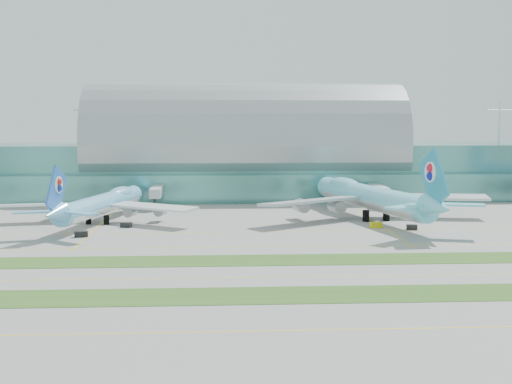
{
  "coord_description": "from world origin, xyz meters",
  "views": [
    {
      "loc": [
        -11.5,
        -144.44,
        29.29
      ],
      "look_at": [
        0.0,
        55.0,
        9.0
      ],
      "focal_mm": 50.0,
      "sensor_mm": 36.0,
      "label": 1
    }
  ],
  "objects": [
    {
      "name": "ground",
      "position": [
        0.0,
        0.0,
        0.0
      ],
      "size": [
        700.0,
        700.0,
        0.0
      ],
      "primitive_type": "plane",
      "color": "gray",
      "rests_on": "ground"
    },
    {
      "name": "terminal",
      "position": [
        0.01,
        128.79,
        14.23
      ],
      "size": [
        340.0,
        69.1,
        36.0
      ],
      "color": "#3D7A75",
      "rests_on": "ground"
    },
    {
      "name": "grass_strip_near",
      "position": [
        0.0,
        -28.0,
        0.04
      ],
      "size": [
        420.0,
        12.0,
        0.08
      ],
      "primitive_type": "cube",
      "color": "#2D591E",
      "rests_on": "ground"
    },
    {
      "name": "grass_strip_far",
      "position": [
        0.0,
        2.0,
        0.04
      ],
      "size": [
        420.0,
        12.0,
        0.08
      ],
      "primitive_type": "cube",
      "color": "#2D591E",
      "rests_on": "ground"
    },
    {
      "name": "taxiline_a",
      "position": [
        0.0,
        -48.0,
        0.01
      ],
      "size": [
        420.0,
        0.35,
        0.01
      ],
      "primitive_type": "cube",
      "color": "yellow",
      "rests_on": "ground"
    },
    {
      "name": "taxiline_b",
      "position": [
        0.0,
        -14.0,
        0.01
      ],
      "size": [
        420.0,
        0.35,
        0.01
      ],
      "primitive_type": "cube",
      "color": "yellow",
      "rests_on": "ground"
    },
    {
      "name": "taxiline_c",
      "position": [
        0.0,
        18.0,
        0.01
      ],
      "size": [
        420.0,
        0.35,
        0.01
      ],
      "primitive_type": "cube",
      "color": "yellow",
      "rests_on": "ground"
    },
    {
      "name": "taxiline_d",
      "position": [
        0.0,
        40.0,
        0.01
      ],
      "size": [
        420.0,
        0.35,
        0.01
      ],
      "primitive_type": "cube",
      "color": "yellow",
      "rests_on": "ground"
    },
    {
      "name": "airliner_b",
      "position": [
        -43.8,
        59.96,
        5.7
      ],
      "size": [
        57.71,
        66.48,
        18.47
      ],
      "rotation": [
        0.0,
        0.0,
        -0.22
      ],
      "color": "#6BBDEC",
      "rests_on": "ground"
    },
    {
      "name": "airliner_c",
      "position": [
        34.08,
        62.75,
        6.97
      ],
      "size": [
        70.51,
        81.27,
        22.61
      ],
      "rotation": [
        0.0,
        0.0,
        0.23
      ],
      "color": "#6FDDF5",
      "rests_on": "ground"
    },
    {
      "name": "gse_c",
      "position": [
        -45.16,
        34.31,
        0.74
      ],
      "size": [
        3.56,
        2.5,
        1.48
      ],
      "primitive_type": "cube",
      "rotation": [
        0.0,
        0.0,
        0.29
      ],
      "color": "black",
      "rests_on": "ground"
    },
    {
      "name": "gse_d",
      "position": [
        -35.87,
        49.8,
        0.68
      ],
      "size": [
        3.23,
        2.21,
        1.36
      ],
      "primitive_type": "cube",
      "rotation": [
        0.0,
        0.0,
        -0.26
      ],
      "color": "black",
      "rests_on": "ground"
    },
    {
      "name": "gse_e",
      "position": [
        32.18,
        45.12,
        0.76
      ],
      "size": [
        3.37,
        2.33,
        1.52
      ],
      "primitive_type": "cube",
      "rotation": [
        0.0,
        0.0,
        0.16
      ],
      "color": "#C5BF0B",
      "rests_on": "ground"
    },
    {
      "name": "gse_f",
      "position": [
        40.99,
        41.23,
        0.71
      ],
      "size": [
        2.99,
        2.09,
        1.41
      ],
      "primitive_type": "cube",
      "rotation": [
        0.0,
        0.0,
        -0.15
      ],
      "color": "black",
      "rests_on": "ground"
    }
  ]
}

